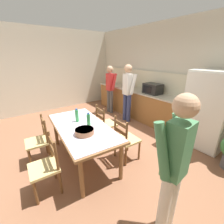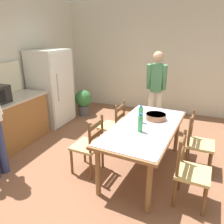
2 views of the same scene
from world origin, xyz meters
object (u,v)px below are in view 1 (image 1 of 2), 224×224
object	(u,v)px
person_at_counter	(128,91)
bottle_off_centre	(89,120)
bottle_near_centre	(77,116)
chair_side_near_right	(46,166)
paper_bag	(128,83)
serving_bowl	(85,131)
chair_side_far_right	(126,139)
person_by_table	(174,165)
refrigerator	(208,110)
microwave	(153,89)
person_at_sink	(110,87)
dining_table	(82,130)
chair_side_far_left	(105,124)
chair_side_near_left	(39,141)

from	to	relation	value
person_at_counter	bottle_off_centre	bearing A→B (deg)	-151.14
bottle_near_centre	chair_side_near_right	size ratio (longest dim) A/B	0.30
paper_bag	chair_side_near_right	world-z (taller)	paper_bag
serving_bowl	chair_side_far_right	distance (m)	0.88
person_by_table	refrigerator	bearing A→B (deg)	-80.19
refrigerator	chair_side_far_right	xyz separation A→B (m)	(-0.67, -1.81, -0.41)
serving_bowl	chair_side_near_right	world-z (taller)	chair_side_near_right
chair_side_near_right	person_at_counter	bearing A→B (deg)	118.00
bottle_near_centre	bottle_off_centre	bearing A→B (deg)	13.87
bottle_near_centre	chair_side_far_right	xyz separation A→B (m)	(0.71, 0.67, -0.44)
microwave	person_by_table	distance (m)	3.20
paper_bag	chair_side_far_right	bearing A→B (deg)	-42.38
microwave	person_at_sink	size ratio (longest dim) A/B	0.30
person_at_counter	chair_side_far_right	bearing A→B (deg)	-132.54
dining_table	bottle_off_centre	world-z (taller)	bottle_off_centre
bottle_near_centre	person_at_counter	xyz separation A→B (m)	(-0.72, 1.98, 0.11)
chair_side_far_right	bottle_off_centre	bearing A→B (deg)	60.76
chair_side_near_right	person_by_table	world-z (taller)	person_by_table
refrigerator	person_at_counter	world-z (taller)	person_at_counter
person_at_counter	person_at_sink	bearing A→B (deg)	88.81
chair_side_far_left	chair_side_far_right	distance (m)	0.83
chair_side_far_left	chair_side_near_left	size ratio (longest dim) A/B	1.00
refrigerator	chair_side_near_left	size ratio (longest dim) A/B	1.88
chair_side_far_left	chair_side_near_left	world-z (taller)	same
person_at_sink	refrigerator	bearing A→B (deg)	-81.02
refrigerator	chair_side_far_left	size ratio (longest dim) A/B	1.88
paper_bag	bottle_off_centre	distance (m)	2.91
dining_table	chair_side_far_right	world-z (taller)	chair_side_far_right
dining_table	chair_side_far_right	bearing A→B (deg)	55.41
serving_bowl	person_by_table	bearing A→B (deg)	10.97
chair_side_far_left	person_by_table	xyz separation A→B (m)	(2.11, -0.58, 0.51)
refrigerator	chair_side_far_right	distance (m)	1.97
bottle_off_centre	serving_bowl	xyz separation A→B (m)	(0.21, -0.20, -0.07)
bottle_near_centre	chair_side_near_left	xyz separation A→B (m)	(-0.25, -0.72, -0.44)
chair_side_near_right	person_at_sink	world-z (taller)	person_at_sink
serving_bowl	person_at_counter	distance (m)	2.45
chair_side_near_right	chair_side_far_right	xyz separation A→B (m)	(0.13, 1.46, 0.00)
refrigerator	person_at_counter	xyz separation A→B (m)	(-2.09, -0.50, 0.13)
chair_side_near_right	chair_side_near_left	bearing A→B (deg)	177.95
serving_bowl	chair_side_far_left	world-z (taller)	chair_side_far_left
dining_table	person_at_counter	size ratio (longest dim) A/B	1.10
bottle_off_centre	chair_side_near_left	bearing A→B (deg)	-126.05
bottle_near_centre	person_by_table	distance (m)	2.00
dining_table	person_by_table	distance (m)	1.80
refrigerator	bottle_off_centre	world-z (taller)	refrigerator
refrigerator	person_at_sink	world-z (taller)	refrigerator
bottle_near_centre	chair_side_far_left	distance (m)	0.87
bottle_off_centre	person_at_sink	bearing A→B (deg)	136.02
person_at_sink	bottle_near_centre	bearing A→B (deg)	-140.37
bottle_off_centre	person_by_table	bearing A→B (deg)	2.91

